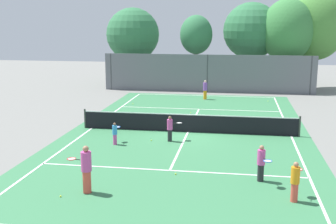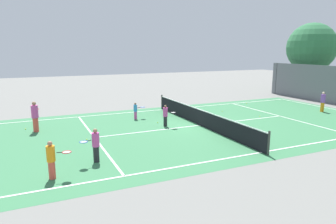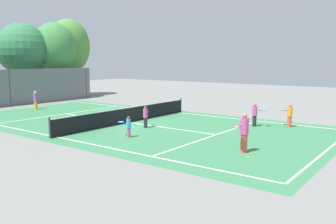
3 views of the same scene
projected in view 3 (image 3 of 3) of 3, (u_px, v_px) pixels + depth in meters
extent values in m
plane|color=slate|center=(129.00, 123.00, 23.04)|extent=(80.00, 80.00, 0.00)
cube|color=#387A4C|center=(129.00, 123.00, 23.04)|extent=(13.00, 25.00, 0.00)
cube|color=white|center=(57.00, 137.00, 18.67)|extent=(0.10, 24.00, 0.01)
cube|color=white|center=(178.00, 113.00, 27.40)|extent=(0.10, 24.00, 0.01)
cube|color=white|center=(327.00, 150.00, 15.95)|extent=(11.00, 0.10, 0.01)
cube|color=white|center=(24.00, 108.00, 30.12)|extent=(11.00, 0.10, 0.01)
cube|color=white|center=(216.00, 135.00, 19.25)|extent=(11.00, 0.10, 0.01)
cube|color=white|center=(66.00, 114.00, 26.82)|extent=(11.00, 0.10, 0.01)
cube|color=white|center=(129.00, 122.00, 23.04)|extent=(0.10, 12.80, 0.01)
cylinder|color=#333833|center=(50.00, 128.00, 18.27)|extent=(0.10, 0.10, 1.10)
cylinder|color=#333833|center=(181.00, 105.00, 27.64)|extent=(0.10, 0.10, 1.10)
cube|color=black|center=(129.00, 115.00, 22.97)|extent=(11.80, 0.03, 0.95)
cube|color=white|center=(129.00, 108.00, 22.90)|extent=(11.80, 0.04, 0.05)
cube|color=slate|center=(10.00, 88.00, 31.08)|extent=(18.00, 0.06, 3.20)
cylinder|color=#3F4447|center=(10.00, 88.00, 31.08)|extent=(0.12, 0.12, 3.20)
cylinder|color=#3F4447|center=(86.00, 83.00, 37.83)|extent=(0.12, 0.12, 3.20)
cylinder|color=brown|center=(56.00, 83.00, 37.96)|extent=(0.39, 0.39, 3.10)
ellipsoid|color=#3D8442|center=(55.00, 49.00, 37.44)|extent=(4.57, 4.31, 5.48)
cylinder|color=brown|center=(24.00, 84.00, 36.15)|extent=(0.47, 0.47, 3.20)
sphere|color=#337547|center=(22.00, 49.00, 35.65)|extent=(5.09, 5.09, 5.09)
cylinder|color=brown|center=(70.00, 81.00, 40.56)|extent=(0.45, 0.45, 3.31)
ellipsoid|color=#4C8E3D|center=(69.00, 46.00, 40.01)|extent=(4.98, 4.01, 5.98)
cylinder|color=orange|center=(36.00, 105.00, 29.22)|extent=(0.26, 0.26, 0.70)
cylinder|color=purple|center=(35.00, 97.00, 29.12)|extent=(0.32, 0.32, 0.61)
sphere|color=beige|center=(35.00, 92.00, 29.07)|extent=(0.19, 0.19, 0.19)
cylinder|color=#E54C3F|center=(244.00, 143.00, 15.56)|extent=(0.29, 0.29, 0.80)
cylinder|color=#D14799|center=(244.00, 126.00, 15.45)|extent=(0.37, 0.37, 0.70)
sphere|color=#A37556|center=(245.00, 116.00, 15.38)|extent=(0.22, 0.22, 0.22)
cylinder|color=black|center=(240.00, 126.00, 15.21)|extent=(0.20, 0.06, 0.03)
torus|color=red|center=(236.00, 127.00, 15.04)|extent=(0.38, 0.38, 0.03)
cylinder|color=silver|center=(236.00, 127.00, 15.04)|extent=(0.32, 0.32, 0.00)
cylinder|color=#232328|center=(146.00, 123.00, 21.25)|extent=(0.22, 0.22, 0.61)
cylinder|color=#D14799|center=(145.00, 113.00, 21.17)|extent=(0.28, 0.28, 0.53)
sphere|color=brown|center=(145.00, 107.00, 21.12)|extent=(0.16, 0.16, 0.16)
cylinder|color=black|center=(146.00, 112.00, 21.45)|extent=(0.18, 0.14, 0.03)
torus|color=black|center=(146.00, 112.00, 21.70)|extent=(0.46, 0.46, 0.03)
cylinder|color=silver|center=(146.00, 112.00, 21.70)|extent=(0.39, 0.39, 0.00)
cylinder|color=#232328|center=(254.00, 121.00, 21.70)|extent=(0.24, 0.24, 0.66)
cylinder|color=#D14799|center=(255.00, 111.00, 21.61)|extent=(0.30, 0.30, 0.58)
sphere|color=#A37556|center=(255.00, 105.00, 21.56)|extent=(0.18, 0.18, 0.18)
cylinder|color=black|center=(260.00, 111.00, 21.53)|extent=(0.10, 0.20, 0.03)
torus|color=blue|center=(264.00, 111.00, 21.47)|extent=(0.43, 0.43, 0.03)
cylinder|color=silver|center=(264.00, 111.00, 21.47)|extent=(0.36, 0.36, 0.00)
cylinder|color=#D14799|center=(129.00, 132.00, 18.60)|extent=(0.19, 0.19, 0.51)
cylinder|color=#388CD8|center=(129.00, 123.00, 18.54)|extent=(0.24, 0.24, 0.45)
sphere|color=brown|center=(128.00, 118.00, 18.49)|extent=(0.14, 0.14, 0.14)
cylinder|color=black|center=(125.00, 122.00, 18.68)|extent=(0.04, 0.20, 0.03)
torus|color=blue|center=(121.00, 122.00, 18.82)|extent=(0.34, 0.34, 0.03)
cylinder|color=silver|center=(121.00, 122.00, 18.82)|extent=(0.29, 0.29, 0.00)
cylinder|color=#E54C3F|center=(289.00, 122.00, 21.47)|extent=(0.24, 0.24, 0.65)
cylinder|color=orange|center=(290.00, 112.00, 21.38)|extent=(0.30, 0.30, 0.57)
sphere|color=#A37556|center=(290.00, 105.00, 21.33)|extent=(0.18, 0.18, 0.18)
cylinder|color=black|center=(286.00, 111.00, 21.61)|extent=(0.08, 0.20, 0.03)
torus|color=red|center=(282.00, 110.00, 21.80)|extent=(0.40, 0.40, 0.03)
cylinder|color=silver|center=(282.00, 110.00, 21.80)|extent=(0.34, 0.34, 0.00)
sphere|color=#CCE533|center=(137.00, 130.00, 20.48)|extent=(0.07, 0.07, 0.07)
sphere|color=#CCE533|center=(92.00, 103.00, 33.15)|extent=(0.07, 0.07, 0.07)
sphere|color=#CCE533|center=(73.00, 116.00, 25.65)|extent=(0.07, 0.07, 0.07)
sphere|color=#CCE533|center=(69.00, 126.00, 21.66)|extent=(0.07, 0.07, 0.07)
sphere|color=#CCE533|center=(55.00, 123.00, 22.82)|extent=(0.07, 0.07, 0.07)
sphere|color=#CCE533|center=(226.00, 134.00, 19.23)|extent=(0.07, 0.07, 0.07)
sphere|color=#CCE533|center=(83.00, 104.00, 32.96)|extent=(0.07, 0.07, 0.07)
sphere|color=#CCE533|center=(147.00, 113.00, 26.96)|extent=(0.07, 0.07, 0.07)
sphere|color=#CCE533|center=(248.00, 157.00, 14.66)|extent=(0.07, 0.07, 0.07)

